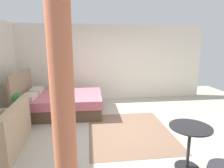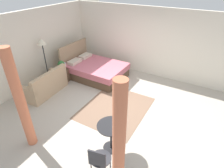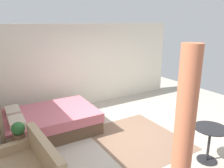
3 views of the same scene
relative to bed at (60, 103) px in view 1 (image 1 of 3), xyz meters
The scene contains 10 objects.
ground_plane 2.16m from the bed, 126.71° to the right, with size 8.31×9.69×0.02m, color #B2A899.
wall_right 2.42m from the bed, 51.10° to the right, with size 0.12×6.69×2.66m, color silver.
area_rug 2.28m from the bed, 129.21° to the right, with size 2.23×1.86×0.01m, color #7F604C.
bed is the anchor object (origin of this frame).
couch 2.03m from the bed, 157.58° to the left, with size 1.61×0.81×0.87m.
nightstand 1.24m from the bed, 136.97° to the left, with size 0.50×0.38×0.52m.
potted_plant 1.34m from the bed, 141.40° to the left, with size 0.25×0.25×0.37m.
vase 1.19m from the bed, 132.82° to the left, with size 0.10×0.10×0.21m.
balcony_table 3.74m from the bed, 139.72° to the right, with size 0.65×0.65×0.73m.
curtain_right 3.85m from the bed, behind, with size 0.23×0.23×2.51m.
Camera 1 is at (-4.15, 0.85, 2.00)m, focal length 30.33 mm.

